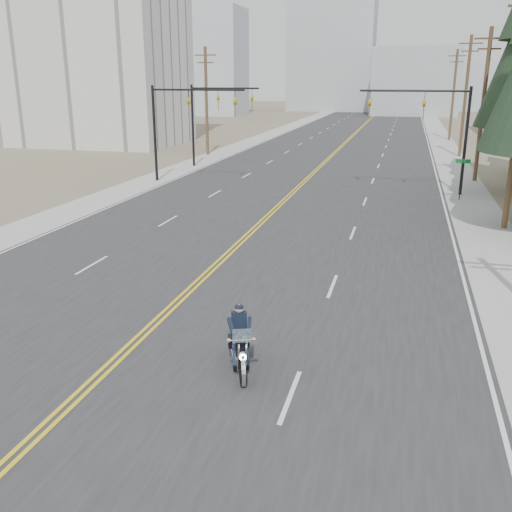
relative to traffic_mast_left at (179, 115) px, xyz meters
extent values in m
plane|color=#776D56|center=(8.98, -32.00, -4.94)|extent=(400.00, 400.00, 0.00)
cube|color=#303033|center=(8.98, 38.00, -4.93)|extent=(20.00, 200.00, 0.01)
cube|color=#A5A5A0|center=(-2.52, 38.00, -4.93)|extent=(3.00, 200.00, 0.01)
cube|color=#A5A5A0|center=(20.48, 38.00, -4.93)|extent=(3.00, 200.00, 0.01)
cylinder|color=black|center=(-2.02, 0.00, -1.44)|extent=(0.20, 0.20, 7.00)
cylinder|color=black|center=(1.48, 0.00, 1.76)|extent=(7.00, 0.14, 0.14)
imported|color=#BF8C0C|center=(0.78, 0.00, 1.11)|extent=(0.21, 0.26, 1.30)
imported|color=#BF8C0C|center=(4.28, 0.00, 1.11)|extent=(0.21, 0.26, 1.30)
cylinder|color=black|center=(19.98, 0.00, -1.44)|extent=(0.20, 0.20, 7.00)
cylinder|color=black|center=(16.48, 0.00, 1.76)|extent=(7.00, 0.14, 0.14)
imported|color=#BF8C0C|center=(17.18, 0.00, 1.11)|extent=(0.21, 0.26, 1.30)
imported|color=#BF8C0C|center=(13.68, 0.00, 1.11)|extent=(0.21, 0.26, 1.30)
cylinder|color=black|center=(-2.02, 8.00, -1.44)|extent=(0.20, 0.20, 7.00)
cylinder|color=black|center=(0.98, 8.00, 1.76)|extent=(6.00, 0.14, 0.14)
imported|color=#BF8C0C|center=(0.38, 8.00, 1.11)|extent=(0.21, 0.26, 1.30)
imported|color=#BF8C0C|center=(3.38, 8.00, 1.11)|extent=(0.21, 0.26, 1.30)
cylinder|color=black|center=(19.78, -2.00, -3.64)|extent=(0.06, 0.06, 2.60)
cube|color=#0C5926|center=(19.78, -2.00, -2.44)|extent=(0.90, 0.03, 0.25)
cylinder|color=brown|center=(21.48, 6.00, 0.56)|extent=(0.30, 0.30, 11.00)
cube|color=brown|center=(21.48, 6.00, 5.26)|extent=(2.20, 0.12, 0.12)
cube|color=brown|center=(21.48, 6.00, 4.56)|extent=(1.60, 0.12, 0.12)
cylinder|color=brown|center=(21.48, 21.00, 0.81)|extent=(0.30, 0.30, 11.50)
cube|color=brown|center=(21.48, 21.00, 5.76)|extent=(2.20, 0.12, 0.12)
cube|color=brown|center=(21.48, 21.00, 5.06)|extent=(1.60, 0.12, 0.12)
cylinder|color=brown|center=(21.48, 38.00, 0.56)|extent=(0.30, 0.30, 11.00)
cube|color=brown|center=(21.48, 38.00, 5.26)|extent=(2.20, 0.12, 0.12)
cube|color=brown|center=(21.48, 38.00, 4.56)|extent=(1.60, 0.12, 0.12)
cylinder|color=brown|center=(-3.52, 16.00, 0.31)|extent=(0.30, 0.30, 10.50)
cube|color=brown|center=(-3.52, 16.00, 4.76)|extent=(2.20, 0.12, 0.12)
cube|color=brown|center=(-3.52, 16.00, 4.06)|extent=(1.60, 0.12, 0.12)
cube|color=silver|center=(-19.02, 23.00, 10.06)|extent=(18.00, 14.00, 30.00)
cube|color=#B7BCC6|center=(-26.02, 83.00, 6.06)|extent=(14.00, 12.00, 22.00)
cube|color=#ADB2B7|center=(16.98, 93.00, 2.06)|extent=(18.00, 14.00, 14.00)
cube|color=#ADB2B7|center=(-3.02, 108.00, 8.06)|extent=(20.00, 15.00, 26.00)
cube|color=#B7BCC6|center=(33.98, 118.00, 1.06)|extent=(14.00, 14.00, 12.00)
cube|color=#ADB2B7|center=(-41.02, 98.00, 3.06)|extent=(12.00, 12.00, 16.00)
camera|label=1|loc=(16.26, -40.03, 2.45)|focal=40.00mm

